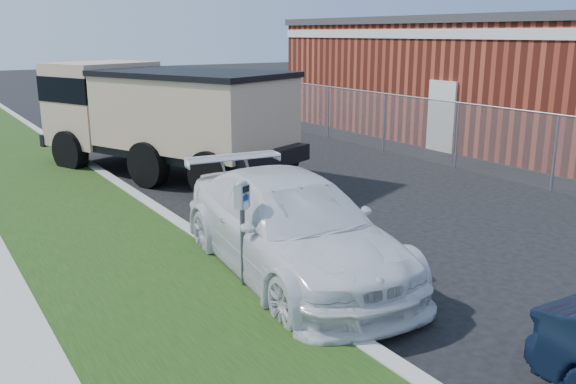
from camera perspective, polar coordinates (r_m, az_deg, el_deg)
ground at (r=10.72m, az=9.26°, el=-5.31°), size 120.00×120.00×0.00m
streetside at (r=10.19m, az=-23.62°, el=-7.06°), size 6.12×50.00×0.15m
chainlink_fence at (r=19.45m, az=9.06°, el=7.50°), size 0.06×30.06×30.00m
brick_building at (r=24.37m, az=18.39°, el=10.40°), size 9.20×14.20×4.17m
parking_meter at (r=8.49m, az=-4.30°, el=-1.65°), size 0.25×0.21×1.53m
white_wagon at (r=9.32m, az=0.21°, el=-3.28°), size 2.66×5.39×1.51m
dump_truck at (r=16.41m, az=-12.04°, el=7.25°), size 5.24×7.70×2.84m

